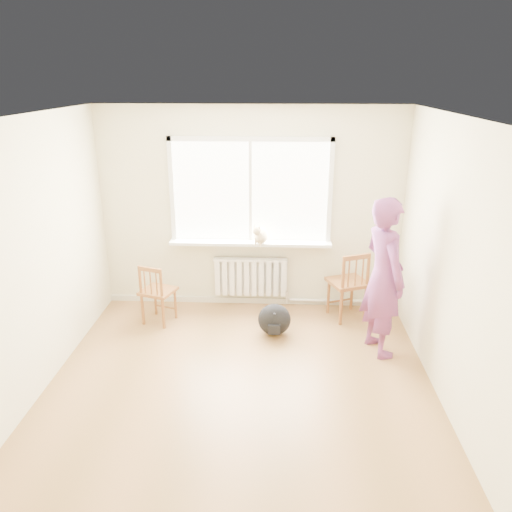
# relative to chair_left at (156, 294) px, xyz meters

# --- Properties ---
(floor) EXTENTS (4.50, 4.50, 0.00)m
(floor) POSITION_rel_chair_left_xyz_m (1.17, -1.59, -0.41)
(floor) COLOR #9B6C3F
(floor) RESTS_ON ground
(ceiling) EXTENTS (4.50, 4.50, 0.00)m
(ceiling) POSITION_rel_chair_left_xyz_m (1.17, -1.59, 2.29)
(ceiling) COLOR white
(ceiling) RESTS_ON back_wall
(back_wall) EXTENTS (4.00, 0.01, 2.70)m
(back_wall) POSITION_rel_chair_left_xyz_m (1.17, 0.66, 0.94)
(back_wall) COLOR beige
(back_wall) RESTS_ON ground
(window) EXTENTS (2.12, 0.05, 1.42)m
(window) POSITION_rel_chair_left_xyz_m (1.17, 0.64, 1.25)
(window) COLOR white
(window) RESTS_ON back_wall
(windowsill) EXTENTS (2.15, 0.22, 0.04)m
(windowsill) POSITION_rel_chair_left_xyz_m (1.17, 0.55, 0.52)
(windowsill) COLOR white
(windowsill) RESTS_ON back_wall
(radiator) EXTENTS (1.00, 0.12, 0.55)m
(radiator) POSITION_rel_chair_left_xyz_m (1.17, 0.57, 0.03)
(radiator) COLOR white
(radiator) RESTS_ON back_wall
(heating_pipe) EXTENTS (1.40, 0.04, 0.04)m
(heating_pipe) POSITION_rel_chair_left_xyz_m (2.42, 0.60, -0.33)
(heating_pipe) COLOR silver
(heating_pipe) RESTS_ON back_wall
(baseboard) EXTENTS (4.00, 0.03, 0.08)m
(baseboard) POSITION_rel_chair_left_xyz_m (1.17, 0.65, -0.37)
(baseboard) COLOR beige
(baseboard) RESTS_ON ground
(chair_left) EXTENTS (0.50, 0.49, 0.81)m
(chair_left) POSITION_rel_chair_left_xyz_m (0.00, 0.00, 0.00)
(chair_left) COLOR #905B2A
(chair_left) RESTS_ON floor
(chair_right) EXTENTS (0.60, 0.58, 0.94)m
(chair_right) POSITION_rel_chair_left_xyz_m (2.48, 0.24, 0.07)
(chair_right) COLOR #905B2A
(chair_right) RESTS_ON floor
(person) EXTENTS (0.63, 0.77, 1.83)m
(person) POSITION_rel_chair_left_xyz_m (2.72, -0.55, 0.51)
(person) COLOR #B63C63
(person) RESTS_ON floor
(cat) EXTENTS (0.27, 0.41, 0.29)m
(cat) POSITION_rel_chair_left_xyz_m (1.31, 0.46, 0.66)
(cat) COLOR beige
(cat) RESTS_ON windowsill
(backpack) EXTENTS (0.46, 0.39, 0.40)m
(backpack) POSITION_rel_chair_left_xyz_m (1.51, -0.24, -0.21)
(backpack) COLOR black
(backpack) RESTS_ON floor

